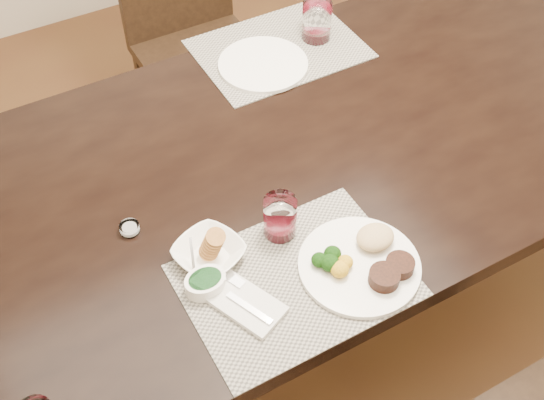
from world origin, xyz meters
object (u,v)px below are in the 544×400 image
dinner_plate (365,262)px  wine_glass_near (280,218)px  chair_far (191,29)px  cracker_bowl (209,252)px  far_plate (263,64)px  steak_knife (378,266)px

dinner_plate → wine_glass_near: 0.20m
chair_far → cracker_bowl: 1.24m
cracker_bowl → wine_glass_near: 0.17m
far_plate → dinner_plate: bearing=-101.3°
dinner_plate → steak_knife: (0.02, -0.02, -0.01)m
chair_far → cracker_bowl: bearing=-111.8°
wine_glass_near → dinner_plate: bearing=-56.7°
dinner_plate → wine_glass_near: wine_glass_near is taller
steak_knife → wine_glass_near: 0.23m
chair_far → wine_glass_near: bearing=-104.0°
cracker_bowl → wine_glass_near: (0.17, -0.01, 0.03)m
cracker_bowl → far_plate: bearing=51.4°
dinner_plate → far_plate: size_ratio=1.04×
dinner_plate → far_plate: bearing=102.3°
far_plate → cracker_bowl: bearing=-128.6°
cracker_bowl → wine_glass_near: wine_glass_near is taller
cracker_bowl → far_plate: cracker_bowl is taller
chair_far → steak_knife: size_ratio=4.40×
cracker_bowl → wine_glass_near: size_ratio=1.80×
chair_far → steak_knife: 1.35m
chair_far → dinner_plate: bearing=-97.5°
cracker_bowl → far_plate: size_ratio=0.72×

